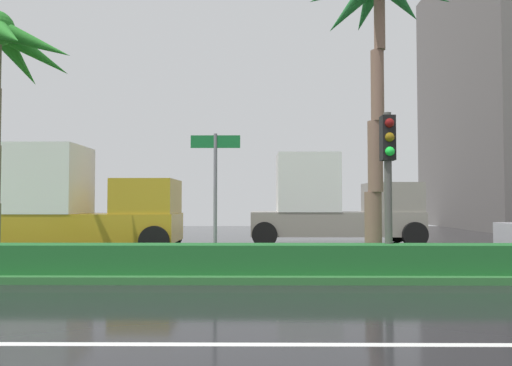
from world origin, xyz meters
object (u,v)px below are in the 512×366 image
object	(u,v)px
box_truck_lead	(77,205)
palm_tree_centre_left	(379,10)
traffic_signal_median_right	(388,162)
box_truck_following	(332,204)
street_name_sign	(215,182)

from	to	relation	value
box_truck_lead	palm_tree_centre_left	bearing A→B (deg)	-24.79
traffic_signal_median_right	box_truck_following	xyz separation A→B (m)	(0.06, 8.44, -0.94)
box_truck_lead	street_name_sign	bearing A→B (deg)	-45.63
palm_tree_centre_left	box_truck_lead	world-z (taller)	palm_tree_centre_left
street_name_sign	box_truck_following	bearing A→B (deg)	64.82
palm_tree_centre_left	street_name_sign	xyz separation A→B (m)	(-3.90, -0.97, -4.23)
traffic_signal_median_right	street_name_sign	distance (m)	3.76
traffic_signal_median_right	street_name_sign	xyz separation A→B (m)	(-3.72, 0.40, -0.41)
traffic_signal_median_right	palm_tree_centre_left	bearing A→B (deg)	82.54
street_name_sign	box_truck_following	xyz separation A→B (m)	(3.78, 8.05, -0.53)
palm_tree_centre_left	box_truck_following	xyz separation A→B (m)	(-0.12, 7.07, -4.77)
traffic_signal_median_right	box_truck_lead	world-z (taller)	traffic_signal_median_right
palm_tree_centre_left	traffic_signal_median_right	bearing A→B (deg)	-97.46
palm_tree_centre_left	street_name_sign	distance (m)	5.84
palm_tree_centre_left	street_name_sign	size ratio (longest dim) A/B	2.49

